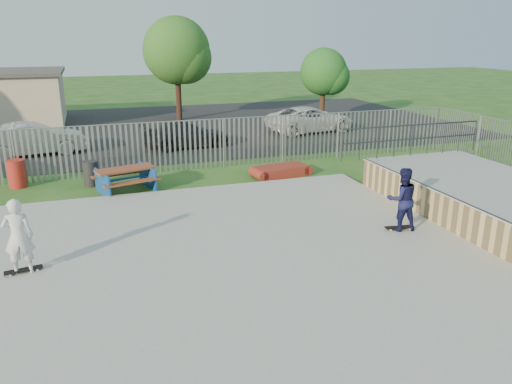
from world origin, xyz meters
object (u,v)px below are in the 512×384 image
object	(u,v)px
tree_mid	(176,51)
trash_bin_grey	(91,173)
car_silver	(33,139)
picnic_table	(126,179)
car_dark	(186,135)
tree_right	(323,72)
skater_navy	(402,199)
skater_white	(18,236)
car_white	(311,119)
funbox	(281,171)
trash_bin_red	(17,174)

from	to	relation	value
tree_mid	trash_bin_grey	bearing A→B (deg)	-112.53
car_silver	tree_mid	size ratio (longest dim) A/B	0.70
picnic_table	car_dark	world-z (taller)	car_dark
car_silver	tree_right	xyz separation A→B (m)	(16.52, 4.77, 2.26)
tree_right	skater_navy	world-z (taller)	tree_right
skater_navy	skater_white	world-z (taller)	same
tree_right	car_white	bearing A→B (deg)	-124.32
funbox	trash_bin_grey	size ratio (longest dim) A/B	2.29
skater_navy	skater_white	distance (m)	9.48
car_white	picnic_table	bearing A→B (deg)	119.41
skater_white	car_white	bearing A→B (deg)	-133.75
funbox	skater_white	world-z (taller)	skater_white
car_silver	skater_white	bearing A→B (deg)	173.67
picnic_table	car_silver	xyz separation A→B (m)	(-3.49, 6.80, 0.33)
car_silver	car_white	distance (m)	14.25
car_silver	skater_navy	xyz separation A→B (m)	(10.27, -13.23, 0.27)
trash_bin_grey	tree_mid	bearing A→B (deg)	67.47
trash_bin_red	skater_white	xyz separation A→B (m)	(0.94, -7.70, 0.52)
funbox	car_silver	size ratio (longest dim) A/B	0.46
picnic_table	skater_navy	bearing A→B (deg)	-59.14
tree_right	skater_navy	xyz separation A→B (m)	(-6.26, -18.01, -1.99)
trash_bin_grey	tree_mid	distance (m)	15.02
funbox	trash_bin_grey	bearing A→B (deg)	164.16
car_silver	funbox	bearing A→B (deg)	-135.42
funbox	tree_mid	distance (m)	15.00
trash_bin_red	car_silver	bearing A→B (deg)	88.30
tree_right	funbox	bearing A→B (deg)	-122.16
car_white	tree_mid	xyz separation A→B (m)	(-6.26, 6.35, 3.56)
trash_bin_grey	tree_mid	xyz separation A→B (m)	(5.57, 13.41, 3.82)
car_dark	trash_bin_grey	bearing A→B (deg)	132.73
trash_bin_grey	tree_right	world-z (taller)	tree_right
car_white	skater_navy	distance (m)	15.10
trash_bin_grey	car_dark	world-z (taller)	car_dark
funbox	trash_bin_red	world-z (taller)	trash_bin_red
funbox	car_white	world-z (taller)	car_white
car_white	skater_navy	size ratio (longest dim) A/B	2.87
picnic_table	skater_white	xyz separation A→B (m)	(-2.70, -6.01, 0.60)
trash_bin_grey	tree_right	size ratio (longest dim) A/B	0.20
tree_right	skater_navy	bearing A→B (deg)	-109.16
trash_bin_grey	trash_bin_red	bearing A→B (deg)	166.40
car_silver	car_dark	world-z (taller)	car_silver
trash_bin_grey	car_white	size ratio (longest dim) A/B	0.18
skater_white	tree_mid	bearing A→B (deg)	-109.51
picnic_table	car_dark	distance (m)	7.10
trash_bin_red	car_white	bearing A→B (deg)	24.24
car_dark	skater_white	bearing A→B (deg)	147.32
picnic_table	trash_bin_grey	size ratio (longest dim) A/B	2.57
funbox	tree_mid	size ratio (longest dim) A/B	0.32
car_silver	car_dark	size ratio (longest dim) A/B	1.06
trash_bin_grey	tree_mid	size ratio (longest dim) A/B	0.14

